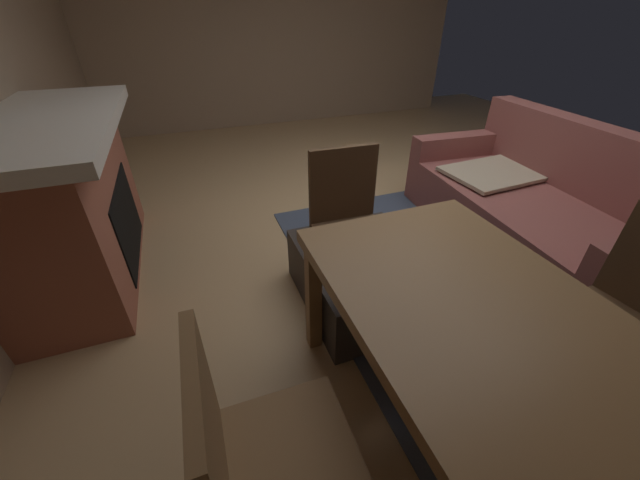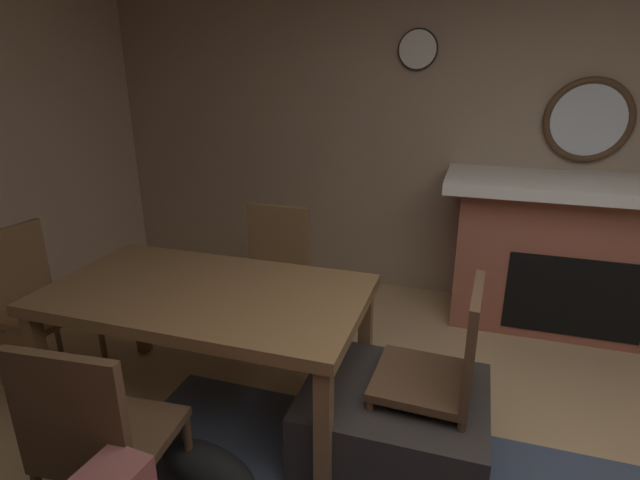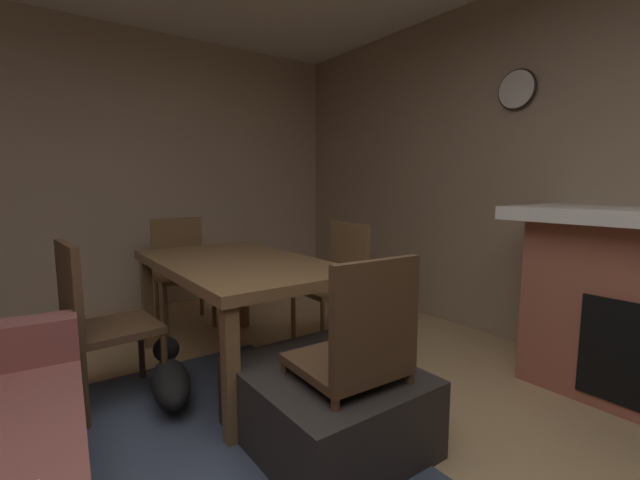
% 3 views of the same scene
% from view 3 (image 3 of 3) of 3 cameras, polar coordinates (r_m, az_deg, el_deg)
% --- Properties ---
extents(wall_right_window_side, '(0.12, 5.86, 2.69)m').
position_cam_3_polar(wall_right_window_side, '(4.44, -30.76, 8.02)').
color(wall_right_window_side, '#C4AA91').
rests_on(wall_right_window_side, ground).
extents(ottoman_coffee_table, '(0.86, 0.73, 0.36)m').
position_cam_3_polar(ottoman_coffee_table, '(2.14, 0.82, -21.60)').
color(ottoman_coffee_table, '#2D2826').
rests_on(ottoman_coffee_table, ground).
extents(tv_remote, '(0.06, 0.16, 0.02)m').
position_cam_3_polar(tv_remote, '(2.01, -0.28, -17.47)').
color(tv_remote, black).
rests_on(tv_remote, ottoman_coffee_table).
extents(dining_table, '(1.62, 0.91, 0.74)m').
position_cam_3_polar(dining_table, '(2.79, -11.18, -4.25)').
color(dining_table, brown).
rests_on(dining_table, ground).
extents(dining_chair_north, '(0.48, 0.48, 0.93)m').
position_cam_3_polar(dining_chair_north, '(2.59, -28.43, -9.06)').
color(dining_chair_north, '#513823').
rests_on(dining_chair_north, ground).
extents(dining_chair_east, '(0.48, 0.48, 0.93)m').
position_cam_3_polar(dining_chair_east, '(3.93, -18.46, -3.18)').
color(dining_chair_east, brown).
rests_on(dining_chair_east, ground).
extents(dining_chair_south, '(0.45, 0.45, 0.93)m').
position_cam_3_polar(dining_chair_south, '(3.26, 2.54, -4.93)').
color(dining_chair_south, brown).
rests_on(dining_chair_south, ground).
extents(dining_chair_west, '(0.46, 0.46, 0.93)m').
position_cam_3_polar(dining_chair_west, '(1.85, 5.30, -14.66)').
color(dining_chair_west, '#513823').
rests_on(dining_chair_west, ground).
extents(small_dog, '(0.56, 0.29, 0.29)m').
position_cam_3_polar(small_dog, '(2.57, -19.76, -17.26)').
color(small_dog, black).
rests_on(small_dog, ground).
extents(wall_clock, '(0.30, 0.03, 0.30)m').
position_cam_3_polar(wall_clock, '(3.60, 25.28, 18.08)').
color(wall_clock, silver).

